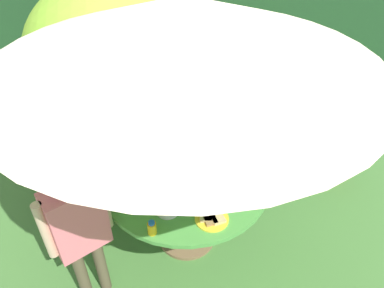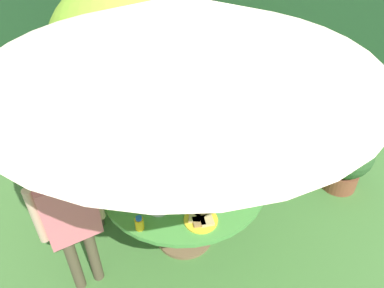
# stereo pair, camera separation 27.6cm
# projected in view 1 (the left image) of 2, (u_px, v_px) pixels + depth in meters

# --- Properties ---
(ground_plane) EXTENTS (10.00, 10.00, 0.02)m
(ground_plane) POSITION_uv_depth(u_px,v_px,m) (187.00, 237.00, 3.18)
(ground_plane) COLOR #477A38
(garden_table) EXTENTS (1.26, 1.26, 0.71)m
(garden_table) POSITION_uv_depth(u_px,v_px,m) (186.00, 190.00, 2.83)
(garden_table) COLOR brown
(garden_table) RESTS_ON ground_plane
(patio_umbrella) EXTENTS (2.43, 2.43, 2.04)m
(patio_umbrella) POSITION_uv_depth(u_px,v_px,m) (184.00, 31.00, 2.06)
(patio_umbrella) COLOR #B7AD8C
(patio_umbrella) RESTS_ON ground_plane
(wooden_chair) EXTENTS (0.61, 0.63, 0.96)m
(wooden_chair) POSITION_uv_depth(u_px,v_px,m) (74.00, 145.00, 3.36)
(wooden_chair) COLOR #93704C
(wooden_chair) RESTS_ON ground_plane
(dome_tent) EXTENTS (2.30, 2.30, 1.74)m
(dome_tent) POSITION_uv_depth(u_px,v_px,m) (116.00, 55.00, 4.18)
(dome_tent) COLOR #8CC633
(dome_tent) RESTS_ON ground_plane
(potted_plant) EXTENTS (0.49, 0.49, 0.65)m
(potted_plant) POSITION_uv_depth(u_px,v_px,m) (333.00, 147.00, 3.63)
(potted_plant) COLOR brown
(potted_plant) RESTS_ON ground_plane
(child_in_blue_shirt) EXTENTS (0.25, 0.40, 1.20)m
(child_in_blue_shirt) POSITION_uv_depth(u_px,v_px,m) (226.00, 108.00, 3.43)
(child_in_blue_shirt) COLOR #3F3F47
(child_in_blue_shirt) RESTS_ON ground_plane
(child_in_yellow_shirt) EXTENTS (0.39, 0.43, 1.44)m
(child_in_yellow_shirt) POSITION_uv_depth(u_px,v_px,m) (138.00, 99.00, 3.26)
(child_in_yellow_shirt) COLOR #3F3F47
(child_in_yellow_shirt) RESTS_ON ground_plane
(child_in_grey_shirt) EXTENTS (0.45, 0.23, 1.34)m
(child_in_grey_shirt) POSITION_uv_depth(u_px,v_px,m) (71.00, 159.00, 2.69)
(child_in_grey_shirt) COLOR brown
(child_in_grey_shirt) RESTS_ON ground_plane
(child_in_pink_shirt) EXTENTS (0.37, 0.37, 1.31)m
(child_in_pink_shirt) POSITION_uv_depth(u_px,v_px,m) (77.00, 219.00, 2.25)
(child_in_pink_shirt) COLOR brown
(child_in_pink_shirt) RESTS_ON ground_plane
(snack_bowl) EXTENTS (0.16, 0.16, 0.07)m
(snack_bowl) POSITION_uv_depth(u_px,v_px,m) (168.00, 208.00, 2.45)
(snack_bowl) COLOR white
(snack_bowl) RESTS_ON garden_table
(plate_front_edge) EXTENTS (0.25, 0.25, 0.03)m
(plate_front_edge) POSITION_uv_depth(u_px,v_px,m) (201.00, 158.00, 2.91)
(plate_front_edge) COLOR red
(plate_front_edge) RESTS_ON garden_table
(plate_center_front) EXTENTS (0.19, 0.19, 0.03)m
(plate_center_front) POSITION_uv_depth(u_px,v_px,m) (130.00, 172.00, 2.78)
(plate_center_front) COLOR red
(plate_center_front) RESTS_ON garden_table
(plate_near_left) EXTENTS (0.23, 0.23, 0.03)m
(plate_near_left) POSITION_uv_depth(u_px,v_px,m) (212.00, 218.00, 2.41)
(plate_near_left) COLOR yellow
(plate_near_left) RESTS_ON garden_table
(juice_bottle_near_right) EXTENTS (0.06, 0.06, 0.13)m
(juice_bottle_near_right) POSITION_uv_depth(u_px,v_px,m) (220.00, 187.00, 2.57)
(juice_bottle_near_right) COLOR yellow
(juice_bottle_near_right) RESTS_ON garden_table
(juice_bottle_far_left) EXTENTS (0.06, 0.06, 0.11)m
(juice_bottle_far_left) POSITION_uv_depth(u_px,v_px,m) (167.00, 181.00, 2.64)
(juice_bottle_far_left) COLOR yellow
(juice_bottle_far_left) RESTS_ON garden_table
(juice_bottle_far_right) EXTENTS (0.06, 0.06, 0.12)m
(juice_bottle_far_right) POSITION_uv_depth(u_px,v_px,m) (176.00, 164.00, 2.79)
(juice_bottle_far_right) COLOR yellow
(juice_bottle_far_right) RESTS_ON garden_table
(juice_bottle_center_back) EXTENTS (0.05, 0.05, 0.10)m
(juice_bottle_center_back) POSITION_uv_depth(u_px,v_px,m) (156.00, 134.00, 3.12)
(juice_bottle_center_back) COLOR yellow
(juice_bottle_center_back) RESTS_ON garden_table
(juice_bottle_mid_left) EXTENTS (0.06, 0.06, 0.12)m
(juice_bottle_mid_left) POSITION_uv_depth(u_px,v_px,m) (188.00, 140.00, 3.03)
(juice_bottle_mid_left) COLOR yellow
(juice_bottle_mid_left) RESTS_ON garden_table
(juice_bottle_mid_right) EXTENTS (0.05, 0.05, 0.13)m
(juice_bottle_mid_right) POSITION_uv_depth(u_px,v_px,m) (212.00, 193.00, 2.53)
(juice_bottle_mid_right) COLOR yellow
(juice_bottle_mid_right) RESTS_ON garden_table
(juice_bottle_back_edge) EXTENTS (0.06, 0.06, 0.11)m
(juice_bottle_back_edge) POSITION_uv_depth(u_px,v_px,m) (152.00, 228.00, 2.30)
(juice_bottle_back_edge) COLOR yellow
(juice_bottle_back_edge) RESTS_ON garden_table
(cup_near) EXTENTS (0.07, 0.07, 0.06)m
(cup_near) POSITION_uv_depth(u_px,v_px,m) (115.00, 203.00, 2.49)
(cup_near) COLOR #E04C47
(cup_near) RESTS_ON garden_table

